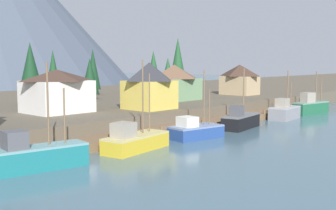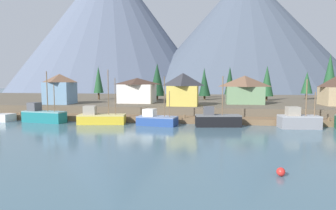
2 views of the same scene
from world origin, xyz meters
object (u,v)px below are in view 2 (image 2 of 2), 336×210
at_px(conifer_back_left, 330,74).
at_px(fishing_boat_yellow, 100,118).
at_px(house_tan, 336,90).
at_px(conifer_near_right, 98,80).
at_px(fishing_boat_teal, 43,115).
at_px(conifer_back_right, 204,80).
at_px(conifer_far_left, 230,80).
at_px(channel_buoy, 281,172).
at_px(house_green, 245,89).
at_px(house_yellow, 183,89).
at_px(conifer_near_left, 205,84).
at_px(fishing_boat_grey, 298,120).
at_px(fishing_boat_blue, 156,119).
at_px(fishing_boat_black, 217,120).
at_px(conifer_mid_left, 307,83).
at_px(house_white, 137,90).
at_px(conifer_centre, 157,80).
at_px(house_blue, 60,89).
at_px(conifer_mid_right, 267,81).

bearing_deg(conifer_back_left, fishing_boat_yellow, -142.53).
relative_size(house_tan, conifer_near_right, 0.77).
relative_size(fishing_boat_teal, conifer_back_right, 1.02).
distance_m(conifer_far_left, channel_buoy, 64.01).
bearing_deg(house_green, conifer_far_left, 95.87).
relative_size(fishing_boat_teal, house_green, 1.11).
bearing_deg(conifer_near_right, house_yellow, -32.32).
bearing_deg(conifer_near_left, house_tan, -26.24).
xyz_separation_m(fishing_boat_grey, conifer_far_left, (-8.74, 38.42, 6.46)).
height_order(fishing_boat_blue, fishing_boat_black, fishing_boat_black).
bearing_deg(fishing_boat_grey, conifer_mid_left, 66.62).
bearing_deg(fishing_boat_black, house_white, 127.38).
xyz_separation_m(fishing_boat_black, fishing_boat_grey, (12.91, 0.13, 0.11)).
bearing_deg(conifer_centre, fishing_boat_teal, -119.25).
bearing_deg(conifer_near_right, house_tan, -10.28).
distance_m(conifer_back_left, conifer_centre, 49.15).
bearing_deg(fishing_boat_black, conifer_back_right, 85.50).
relative_size(fishing_boat_teal, fishing_boat_yellow, 0.98).
bearing_deg(conifer_mid_left, house_white, -155.58).
height_order(house_blue, conifer_mid_left, conifer_mid_left).
xyz_separation_m(conifer_back_right, channel_buoy, (8.09, -66.39, -7.36)).
relative_size(fishing_boat_grey, conifer_back_left, 0.62).
xyz_separation_m(house_yellow, conifer_near_right, (-24.80, 15.69, 1.99)).
bearing_deg(conifer_centre, house_blue, -136.86).
xyz_separation_m(house_green, channel_buoy, (-1.59, -43.11, -5.37)).
relative_size(house_white, house_blue, 1.24).
bearing_deg(fishing_boat_yellow, conifer_back_right, 58.75).
bearing_deg(conifer_far_left, house_yellow, -111.94).
bearing_deg(fishing_boat_teal, conifer_near_right, 99.41).
xyz_separation_m(house_white, conifer_mid_right, (31.48, 12.75, 2.12)).
distance_m(fishing_boat_blue, fishing_boat_grey, 23.24).
xyz_separation_m(fishing_boat_blue, conifer_centre, (-5.35, 28.71, 6.96)).
height_order(house_white, conifer_centre, conifer_centre).
distance_m(house_tan, house_blue, 59.30).
relative_size(house_green, conifer_mid_left, 1.09).
bearing_deg(fishing_boat_grey, fishing_boat_black, 175.53).
bearing_deg(house_green, conifer_centre, 154.57).
bearing_deg(house_tan, conifer_back_left, 72.61).
bearing_deg(conifer_near_left, fishing_boat_black, -84.42).
relative_size(house_blue, conifer_centre, 0.68).
distance_m(fishing_boat_blue, fishing_boat_black, 10.34).
height_order(fishing_boat_blue, house_blue, house_blue).
relative_size(house_blue, conifer_near_left, 0.90).
bearing_deg(conifer_near_left, fishing_boat_blue, -103.63).
distance_m(conifer_near_left, conifer_near_right, 28.96).
xyz_separation_m(conifer_near_right, conifer_mid_left, (56.80, 10.20, -0.83)).
xyz_separation_m(house_green, conifer_mid_right, (6.92, 11.97, 1.85)).
height_order(fishing_boat_black, house_blue, house_blue).
relative_size(fishing_boat_teal, fishing_boat_black, 1.11).
height_order(house_yellow, conifer_back_right, conifer_back_right).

